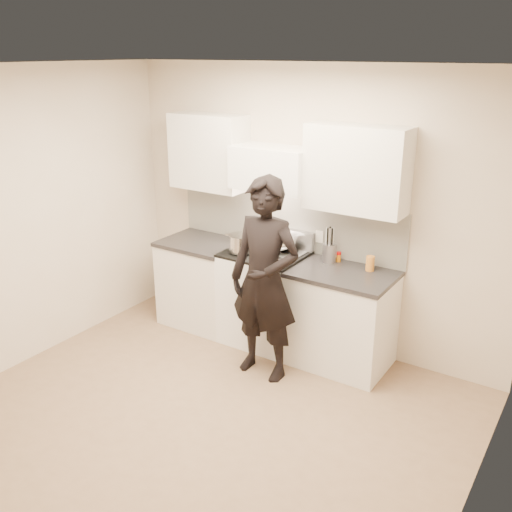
{
  "coord_description": "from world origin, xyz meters",
  "views": [
    {
      "loc": [
        2.46,
        -2.99,
        2.8
      ],
      "look_at": [
        -0.16,
        1.05,
        1.05
      ],
      "focal_mm": 40.0,
      "sensor_mm": 36.0,
      "label": 1
    }
  ],
  "objects_px": {
    "stove": "(265,297)",
    "wok": "(281,241)",
    "utensil_crock": "(329,252)",
    "counter_right": "(341,318)",
    "person": "(265,280)"
  },
  "relations": [
    {
      "from": "wok",
      "to": "utensil_crock",
      "type": "xyz_separation_m",
      "value": [
        0.5,
        0.04,
        -0.02
      ]
    },
    {
      "from": "utensil_crock",
      "to": "stove",
      "type": "bearing_deg",
      "value": -165.6
    },
    {
      "from": "wok",
      "to": "person",
      "type": "xyz_separation_m",
      "value": [
        0.22,
        -0.65,
        -0.13
      ]
    },
    {
      "from": "wok",
      "to": "person",
      "type": "relative_size",
      "value": 0.22
    },
    {
      "from": "counter_right",
      "to": "person",
      "type": "relative_size",
      "value": 0.5
    },
    {
      "from": "stove",
      "to": "wok",
      "type": "distance_m",
      "value": 0.59
    },
    {
      "from": "wok",
      "to": "person",
      "type": "height_order",
      "value": "person"
    },
    {
      "from": "person",
      "to": "stove",
      "type": "bearing_deg",
      "value": 121.96
    },
    {
      "from": "stove",
      "to": "utensil_crock",
      "type": "distance_m",
      "value": 0.83
    },
    {
      "from": "utensil_crock",
      "to": "person",
      "type": "bearing_deg",
      "value": -111.89
    },
    {
      "from": "counter_right",
      "to": "wok",
      "type": "xyz_separation_m",
      "value": [
        -0.73,
        0.12,
        0.58
      ]
    },
    {
      "from": "counter_right",
      "to": "person",
      "type": "height_order",
      "value": "person"
    },
    {
      "from": "stove",
      "to": "counter_right",
      "type": "relative_size",
      "value": 1.04
    },
    {
      "from": "person",
      "to": "wok",
      "type": "bearing_deg",
      "value": 109.34
    },
    {
      "from": "wok",
      "to": "counter_right",
      "type": "bearing_deg",
      "value": -9.09
    }
  ]
}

